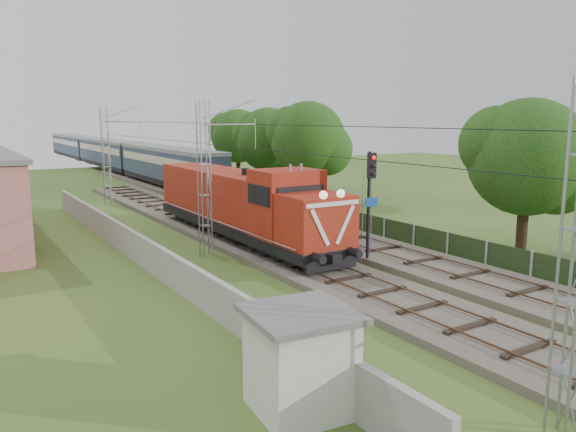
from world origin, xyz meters
TOP-DOWN VIEW (x-y plane):
  - ground at (0.00, 0.00)m, footprint 140.00×140.00m
  - track_main at (0.00, 7.00)m, footprint 4.20×70.00m
  - track_side at (5.00, 20.00)m, footprint 4.20×80.00m
  - catenary at (-2.95, 12.00)m, footprint 3.31×70.00m
  - boundary_wall at (-6.50, 12.00)m, footprint 0.25×40.00m
  - fence at (8.00, 3.00)m, footprint 0.12×32.00m
  - locomotive at (0.00, 13.69)m, footprint 3.13×17.90m
  - coach_rake at (5.00, 62.85)m, footprint 3.09×69.00m
  - signal_post at (3.08, 6.09)m, footprint 0.60×0.48m
  - relay_hut at (-7.40, -3.89)m, footprint 2.74×2.74m
  - tree_a at (11.10, 3.26)m, footprint 6.30×6.00m
  - tree_b at (11.85, 24.54)m, footprint 6.56×6.25m
  - tree_c at (11.85, 31.21)m, footprint 6.24×5.94m
  - tree_d at (13.94, 41.70)m, footprint 6.24×5.94m

SIDE VIEW (x-z plane):
  - ground at x=0.00m, z-range 0.00..0.00m
  - track_main at x=0.00m, z-range -0.04..0.41m
  - track_side at x=5.00m, z-range -0.04..0.41m
  - fence at x=8.00m, z-range 0.00..1.20m
  - boundary_wall at x=-6.50m, z-range 0.00..1.50m
  - relay_hut at x=-7.40m, z-range 0.01..2.60m
  - locomotive at x=0.00m, z-range 0.05..4.59m
  - coach_rake at x=5.00m, z-range 0.77..4.35m
  - signal_post at x=3.08m, z-range 1.04..6.60m
  - catenary at x=-2.95m, z-range 0.05..8.05m
  - tree_d at x=13.94m, z-range 1.00..9.08m
  - tree_c at x=11.85m, z-range 1.00..9.09m
  - tree_a at x=11.10m, z-range 1.01..9.17m
  - tree_b at x=11.85m, z-range 1.05..9.56m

